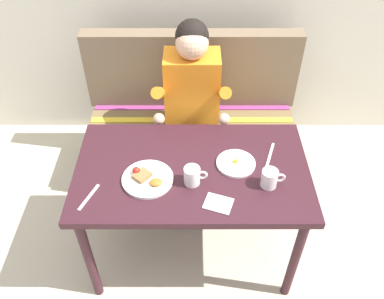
% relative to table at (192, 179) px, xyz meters
% --- Properties ---
extents(ground_plane, '(8.00, 8.00, 0.00)m').
position_rel_table_xyz_m(ground_plane, '(0.00, 0.00, -0.65)').
color(ground_plane, beige).
extents(table, '(1.20, 0.70, 0.73)m').
position_rel_table_xyz_m(table, '(0.00, 0.00, 0.00)').
color(table, '#34171F').
rests_on(table, ground).
extents(couch, '(1.44, 0.56, 1.00)m').
position_rel_table_xyz_m(couch, '(0.00, 0.76, -0.32)').
color(couch, brown).
rests_on(couch, ground).
extents(person, '(0.45, 0.61, 1.21)m').
position_rel_table_xyz_m(person, '(-0.00, 0.59, 0.09)').
color(person, orange).
rests_on(person, ground).
extents(plate_breakfast, '(0.26, 0.26, 0.05)m').
position_rel_table_xyz_m(plate_breakfast, '(-0.22, -0.08, 0.09)').
color(plate_breakfast, white).
rests_on(plate_breakfast, table).
extents(plate_eggs, '(0.20, 0.20, 0.04)m').
position_rel_table_xyz_m(plate_eggs, '(0.23, 0.03, 0.09)').
color(plate_eggs, white).
rests_on(plate_eggs, table).
extents(coffee_mug, '(0.12, 0.08, 0.10)m').
position_rel_table_xyz_m(coffee_mug, '(0.00, -0.10, 0.13)').
color(coffee_mug, white).
rests_on(coffee_mug, table).
extents(coffee_mug_second, '(0.12, 0.08, 0.10)m').
position_rel_table_xyz_m(coffee_mug_second, '(0.38, -0.12, 0.13)').
color(coffee_mug_second, white).
rests_on(coffee_mug_second, table).
extents(napkin, '(0.15, 0.14, 0.01)m').
position_rel_table_xyz_m(napkin, '(0.12, -0.23, 0.09)').
color(napkin, silver).
rests_on(napkin, table).
extents(fork, '(0.08, 0.16, 0.00)m').
position_rel_table_xyz_m(fork, '(-0.49, -0.20, 0.08)').
color(fork, silver).
rests_on(fork, table).
extents(knife, '(0.08, 0.19, 0.00)m').
position_rel_table_xyz_m(knife, '(0.41, 0.09, 0.08)').
color(knife, silver).
rests_on(knife, table).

